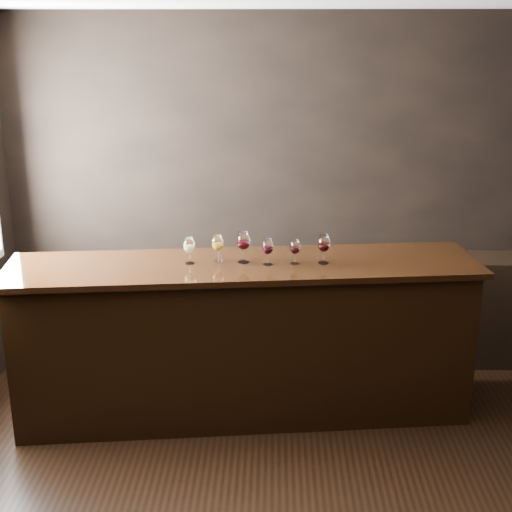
{
  "coord_description": "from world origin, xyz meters",
  "views": [
    {
      "loc": [
        -0.31,
        -3.47,
        2.66
      ],
      "look_at": [
        -0.43,
        1.14,
        1.18
      ],
      "focal_mm": 50.0,
      "sensor_mm": 36.0,
      "label": 1
    }
  ],
  "objects_px": {
    "glass_red_a": "(243,242)",
    "glass_red_d": "(324,244)",
    "back_bar_shelf": "(381,309)",
    "bar_counter": "(244,342)",
    "glass_amber": "(218,244)",
    "glass_red_b": "(268,247)",
    "glass_red_c": "(295,248)",
    "glass_white": "(189,246)"
  },
  "relations": [
    {
      "from": "bar_counter",
      "to": "glass_white",
      "type": "xyz_separation_m",
      "value": [
        -0.37,
        -0.02,
        0.71
      ]
    },
    {
      "from": "back_bar_shelf",
      "to": "glass_red_d",
      "type": "distance_m",
      "value": 1.32
    },
    {
      "from": "back_bar_shelf",
      "to": "glass_red_a",
      "type": "distance_m",
      "value": 1.63
    },
    {
      "from": "back_bar_shelf",
      "to": "glass_red_b",
      "type": "bearing_deg",
      "value": -135.42
    },
    {
      "from": "glass_red_c",
      "to": "glass_red_d",
      "type": "xyz_separation_m",
      "value": [
        0.19,
        0.01,
        0.02
      ]
    },
    {
      "from": "glass_white",
      "to": "glass_amber",
      "type": "distance_m",
      "value": 0.2
    },
    {
      "from": "glass_red_c",
      "to": "glass_red_d",
      "type": "distance_m",
      "value": 0.2
    },
    {
      "from": "glass_white",
      "to": "glass_amber",
      "type": "height_order",
      "value": "same"
    },
    {
      "from": "glass_amber",
      "to": "glass_red_c",
      "type": "distance_m",
      "value": 0.53
    },
    {
      "from": "glass_white",
      "to": "glass_red_a",
      "type": "relative_size",
      "value": 0.86
    },
    {
      "from": "bar_counter",
      "to": "glass_red_c",
      "type": "relative_size",
      "value": 18.61
    },
    {
      "from": "glass_amber",
      "to": "bar_counter",
      "type": "bearing_deg",
      "value": -11.4
    },
    {
      "from": "glass_white",
      "to": "glass_red_c",
      "type": "distance_m",
      "value": 0.72
    },
    {
      "from": "glass_white",
      "to": "glass_red_d",
      "type": "xyz_separation_m",
      "value": [
        0.91,
        0.03,
        0.01
      ]
    },
    {
      "from": "glass_white",
      "to": "glass_red_a",
      "type": "xyz_separation_m",
      "value": [
        0.37,
        0.04,
        0.02
      ]
    },
    {
      "from": "bar_counter",
      "to": "glass_red_b",
      "type": "xyz_separation_m",
      "value": [
        0.16,
        -0.03,
        0.71
      ]
    },
    {
      "from": "bar_counter",
      "to": "glass_red_b",
      "type": "height_order",
      "value": "glass_red_b"
    },
    {
      "from": "bar_counter",
      "to": "glass_red_b",
      "type": "bearing_deg",
      "value": -17.38
    },
    {
      "from": "glass_amber",
      "to": "back_bar_shelf",
      "type": "bearing_deg",
      "value": 33.73
    },
    {
      "from": "bar_counter",
      "to": "glass_red_a",
      "type": "distance_m",
      "value": 0.73
    },
    {
      "from": "glass_red_a",
      "to": "glass_red_d",
      "type": "bearing_deg",
      "value": -0.63
    },
    {
      "from": "bar_counter",
      "to": "glass_red_b",
      "type": "distance_m",
      "value": 0.73
    },
    {
      "from": "back_bar_shelf",
      "to": "glass_amber",
      "type": "relative_size",
      "value": 13.56
    },
    {
      "from": "glass_white",
      "to": "glass_red_d",
      "type": "relative_size",
      "value": 0.92
    },
    {
      "from": "glass_red_a",
      "to": "glass_red_d",
      "type": "distance_m",
      "value": 0.55
    },
    {
      "from": "glass_amber",
      "to": "glass_red_d",
      "type": "relative_size",
      "value": 0.93
    },
    {
      "from": "glass_red_c",
      "to": "back_bar_shelf",
      "type": "bearing_deg",
      "value": 50.0
    },
    {
      "from": "bar_counter",
      "to": "back_bar_shelf",
      "type": "bearing_deg",
      "value": 32.53
    },
    {
      "from": "back_bar_shelf",
      "to": "glass_red_b",
      "type": "distance_m",
      "value": 1.54
    },
    {
      "from": "glass_red_a",
      "to": "glass_red_c",
      "type": "relative_size",
      "value": 1.28
    },
    {
      "from": "glass_red_b",
      "to": "glass_red_d",
      "type": "relative_size",
      "value": 0.91
    },
    {
      "from": "glass_white",
      "to": "glass_red_b",
      "type": "xyz_separation_m",
      "value": [
        0.53,
        -0.01,
        -0.0
      ]
    },
    {
      "from": "glass_red_c",
      "to": "glass_red_d",
      "type": "bearing_deg",
      "value": 4.41
    },
    {
      "from": "glass_white",
      "to": "glass_red_d",
      "type": "distance_m",
      "value": 0.91
    },
    {
      "from": "glass_amber",
      "to": "glass_red_a",
      "type": "distance_m",
      "value": 0.18
    },
    {
      "from": "back_bar_shelf",
      "to": "glass_red_b",
      "type": "height_order",
      "value": "glass_red_b"
    },
    {
      "from": "glass_white",
      "to": "glass_amber",
      "type": "relative_size",
      "value": 1.0
    },
    {
      "from": "glass_white",
      "to": "glass_red_a",
      "type": "bearing_deg",
      "value": 5.69
    },
    {
      "from": "glass_red_c",
      "to": "glass_red_a",
      "type": "bearing_deg",
      "value": 176.57
    },
    {
      "from": "bar_counter",
      "to": "glass_red_d",
      "type": "distance_m",
      "value": 0.9
    },
    {
      "from": "back_bar_shelf",
      "to": "glass_red_c",
      "type": "relative_size",
      "value": 14.94
    },
    {
      "from": "back_bar_shelf",
      "to": "bar_counter",
      "type": "bearing_deg",
      "value": -140.99
    }
  ]
}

